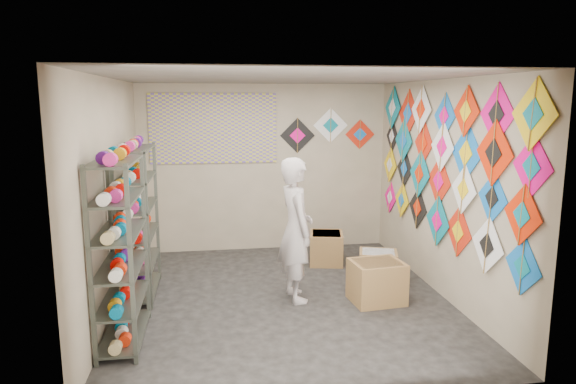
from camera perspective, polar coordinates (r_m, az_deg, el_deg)
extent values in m
plane|color=black|center=(6.55, -0.48, -11.76)|extent=(4.50, 4.50, 0.00)
plane|color=tan|center=(8.38, -2.69, 2.67)|extent=(4.00, 0.00, 4.00)
plane|color=tan|center=(4.01, 4.09, -5.75)|extent=(4.00, 0.00, 4.00)
plane|color=tan|center=(6.21, -19.08, -0.55)|extent=(0.00, 4.50, 4.50)
plane|color=tan|center=(6.75, 16.57, 0.40)|extent=(0.00, 4.50, 4.50)
plane|color=gray|center=(6.07, -0.52, 12.57)|extent=(4.50, 4.50, 0.00)
cube|color=#4C5147|center=(5.45, -18.12, -6.29)|extent=(0.40, 1.10, 1.90)
cube|color=#4C5147|center=(6.70, -16.34, -3.15)|extent=(0.40, 1.10, 1.90)
cylinder|color=#F32A97|center=(4.97, -19.07, -6.79)|extent=(0.12, 0.10, 0.12)
cylinder|color=#FF2D0B|center=(5.15, -18.70, -6.17)|extent=(0.12, 0.10, 0.12)
cylinder|color=orange|center=(5.34, -18.35, -5.60)|extent=(0.12, 0.10, 0.12)
cylinder|color=white|center=(5.52, -18.02, -5.06)|extent=(0.12, 0.10, 0.12)
cylinder|color=#EC0700|center=(5.70, -17.71, -4.56)|extent=(0.12, 0.10, 0.12)
cylinder|color=#5A1888|center=(5.88, -17.43, -4.08)|extent=(0.12, 0.10, 0.12)
cylinder|color=tan|center=(6.21, -16.96, -3.32)|extent=(0.12, 0.10, 0.12)
cylinder|color=#016B99|center=(6.40, -16.72, -2.92)|extent=(0.12, 0.10, 0.12)
cylinder|color=#F32A97|center=(6.58, -16.49, -2.54)|extent=(0.12, 0.10, 0.12)
cylinder|color=#FF2D0B|center=(6.77, -16.28, -2.18)|extent=(0.12, 0.10, 0.12)
cylinder|color=orange|center=(6.95, -16.08, -1.85)|extent=(0.12, 0.10, 0.12)
cylinder|color=white|center=(7.14, -15.88, -1.53)|extent=(0.12, 0.10, 0.12)
cube|color=blue|center=(5.29, 24.64, -7.55)|extent=(0.02, 0.56, 0.56)
cube|color=white|center=(5.76, 21.27, -5.56)|extent=(0.03, 0.62, 0.62)
cube|color=red|center=(6.34, 18.40, -4.19)|extent=(0.01, 0.62, 0.62)
cube|color=#0A7B8F|center=(6.79, 16.27, -3.13)|extent=(0.01, 0.66, 0.66)
cube|color=black|center=(7.39, 14.22, -1.70)|extent=(0.02, 0.60, 0.60)
cube|color=yellow|center=(7.90, 12.52, -0.88)|extent=(0.03, 0.53, 0.53)
cube|color=#FE0687|center=(8.41, 11.29, -0.57)|extent=(0.03, 0.51, 0.50)
cube|color=red|center=(5.20, 24.60, -2.34)|extent=(0.03, 0.59, 0.59)
cube|color=blue|center=(5.65, 21.77, -0.60)|extent=(0.03, 0.55, 0.55)
cube|color=white|center=(6.14, 18.93, 0.28)|extent=(0.03, 0.57, 0.57)
cube|color=red|center=(6.75, 16.42, 1.18)|extent=(0.01, 0.65, 0.65)
cube|color=#0A7B8F|center=(7.26, 14.41, 1.99)|extent=(0.03, 0.66, 0.66)
cube|color=black|center=(7.81, 12.82, 2.56)|extent=(0.02, 0.58, 0.58)
cube|color=yellow|center=(8.34, 11.26, 2.98)|extent=(0.03, 0.55, 0.55)
cube|color=#FE0687|center=(5.09, 25.50, 2.57)|extent=(0.01, 0.59, 0.59)
cube|color=red|center=(5.58, 21.93, 4.04)|extent=(0.01, 0.68, 0.68)
cube|color=blue|center=(6.12, 19.20, 4.11)|extent=(0.03, 0.68, 0.68)
cube|color=white|center=(6.62, 16.77, 4.84)|extent=(0.03, 0.62, 0.62)
cube|color=red|center=(7.17, 14.84, 5.27)|extent=(0.02, 0.59, 0.59)
cube|color=#0A7B8F|center=(7.80, 12.70, 5.60)|extent=(0.02, 0.65, 0.65)
cube|color=black|center=(8.30, 11.50, 6.09)|extent=(0.01, 0.51, 0.51)
cube|color=yellow|center=(5.06, 25.64, 7.82)|extent=(0.04, 0.67, 0.66)
cube|color=#FE0687|center=(5.59, 22.20, 8.00)|extent=(0.01, 0.64, 0.64)
cube|color=red|center=(6.10, 19.19, 8.47)|extent=(0.03, 0.58, 0.58)
cube|color=blue|center=(6.62, 17.00, 8.09)|extent=(0.03, 0.57, 0.57)
cube|color=white|center=(7.23, 14.58, 8.88)|extent=(0.03, 0.65, 0.65)
cube|color=red|center=(7.70, 13.19, 8.50)|extent=(0.03, 0.71, 0.71)
cube|color=#0A7B8F|center=(8.25, 11.56, 9.17)|extent=(0.04, 0.66, 0.66)
cube|color=black|center=(8.39, 1.05, 6.29)|extent=(0.57, 0.02, 0.57)
cube|color=white|center=(8.49, 4.75, 7.39)|extent=(0.57, 0.02, 0.57)
cube|color=red|center=(8.62, 7.99, 6.36)|extent=(0.49, 0.02, 0.49)
cube|color=#694FAD|center=(8.25, -8.28, 6.99)|extent=(2.00, 0.01, 1.10)
imported|color=beige|center=(6.29, 0.86, -4.19)|extent=(0.77, 0.61, 1.77)
cube|color=#9E7A45|center=(6.47, 9.83, -9.79)|extent=(0.66, 0.57, 0.51)
cube|color=#9E7A45|center=(7.19, 9.96, -8.12)|extent=(0.61, 0.54, 0.41)
cube|color=#9E7A45|center=(7.84, 4.27, -6.22)|extent=(0.59, 0.62, 0.47)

